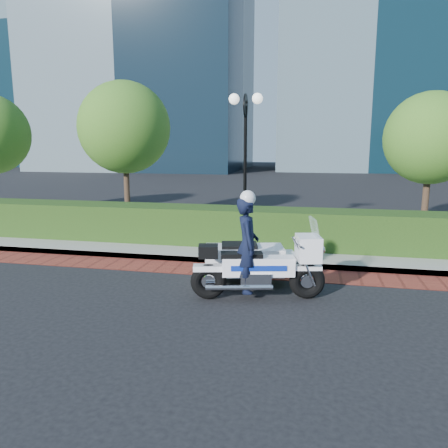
% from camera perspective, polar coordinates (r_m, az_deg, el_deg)
% --- Properties ---
extents(ground, '(120.00, 120.00, 0.00)m').
position_cam_1_polar(ground, '(9.11, -9.05, -8.21)').
color(ground, black).
rests_on(ground, ground).
extents(brick_strip, '(60.00, 1.00, 0.01)m').
position_cam_1_polar(brick_strip, '(10.46, -6.10, -5.64)').
color(brick_strip, maroon).
rests_on(brick_strip, ground).
extents(sidewalk, '(60.00, 8.00, 0.15)m').
position_cam_1_polar(sidewalk, '(14.66, -0.65, -0.61)').
color(sidewalk, gray).
rests_on(sidewalk, ground).
extents(hedge_main, '(18.00, 1.20, 1.00)m').
position_cam_1_polar(hedge_main, '(12.27, -3.12, -0.09)').
color(hedge_main, black).
rests_on(hedge_main, sidewalk).
extents(lamppost, '(1.02, 0.70, 4.21)m').
position_cam_1_polar(lamppost, '(13.41, 2.80, 10.74)').
color(lamppost, black).
rests_on(lamppost, sidewalk).
extents(tree_b, '(3.20, 3.20, 4.89)m').
position_cam_1_polar(tree_b, '(16.00, -12.88, 12.16)').
color(tree_b, '#332319').
rests_on(tree_b, sidewalk).
extents(tree_c, '(2.80, 2.80, 4.30)m').
position_cam_1_polar(tree_c, '(14.91, 25.38, 10.08)').
color(tree_c, '#332319').
rests_on(tree_c, sidewalk).
extents(tower_far_left, '(16.00, 14.00, 34.00)m').
position_cam_1_polar(tower_far_left, '(68.21, -25.22, 21.51)').
color(tower_far_left, black).
rests_on(tower_far_left, ground).
extents(police_motorcycle, '(2.53, 1.82, 2.06)m').
position_cam_1_polar(police_motorcycle, '(8.55, 3.56, -4.40)').
color(police_motorcycle, black).
rests_on(police_motorcycle, ground).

